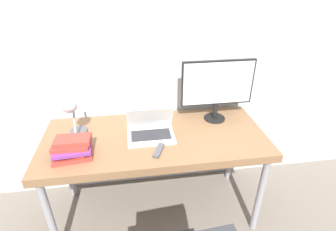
{
  "coord_description": "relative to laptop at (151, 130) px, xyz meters",
  "views": [
    {
      "loc": [
        -0.14,
        -1.23,
        1.82
      ],
      "look_at": [
        0.09,
        0.32,
        0.95
      ],
      "focal_mm": 28.0,
      "sensor_mm": 36.0,
      "label": 1
    }
  ],
  "objects": [
    {
      "name": "monitor",
      "position": [
        0.53,
        0.17,
        0.24
      ],
      "size": [
        0.56,
        0.17,
        0.49
      ],
      "color": "black",
      "rests_on": "desk"
    },
    {
      "name": "desk",
      "position": [
        0.03,
        -0.01,
        -0.11
      ],
      "size": [
        1.61,
        0.71,
        0.77
      ],
      "color": "brown",
      "rests_on": "ground_plane"
    },
    {
      "name": "tv_remote",
      "position": [
        0.04,
        -0.2,
        -0.04
      ],
      "size": [
        0.1,
        0.15,
        0.02
      ],
      "color": "#4C4C51",
      "rests_on": "desk"
    },
    {
      "name": "wall_back",
      "position": [
        0.03,
        0.41,
        0.49
      ],
      "size": [
        8.0,
        0.05,
        2.6
      ],
      "color": "silver",
      "rests_on": "ground_plane"
    },
    {
      "name": "book_stack",
      "position": [
        -0.52,
        -0.16,
        0.01
      ],
      "size": [
        0.26,
        0.22,
        0.13
      ],
      "color": "#B2382D",
      "rests_on": "desk"
    },
    {
      "name": "desk_lamp",
      "position": [
        -0.52,
        0.03,
        0.19
      ],
      "size": [
        0.12,
        0.24,
        0.34
      ],
      "color": "#4C4C51",
      "rests_on": "desk"
    },
    {
      "name": "laptop",
      "position": [
        0.0,
        0.0,
        0.0
      ],
      "size": [
        0.33,
        0.24,
        0.23
      ],
      "color": "silver",
      "rests_on": "desk"
    }
  ]
}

